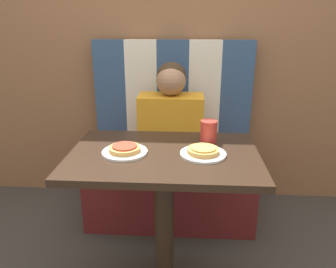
% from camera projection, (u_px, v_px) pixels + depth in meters
% --- Properties ---
extents(wall_back, '(7.00, 0.05, 2.60)m').
position_uv_depth(wall_back, '(174.00, 31.00, 2.35)').
color(wall_back, brown).
rests_on(wall_back, ground_plane).
extents(booth_seat, '(1.15, 0.58, 0.47)m').
position_uv_depth(booth_seat, '(171.00, 185.00, 2.39)').
color(booth_seat, '#5B1919').
rests_on(booth_seat, ground_plane).
extents(booth_backrest, '(1.15, 0.07, 0.78)m').
position_uv_depth(booth_backrest, '(173.00, 94.00, 2.42)').
color(booth_backrest, navy).
rests_on(booth_backrest, booth_seat).
extents(dining_table, '(0.93, 0.63, 0.76)m').
position_uv_depth(dining_table, '(164.00, 174.00, 1.64)').
color(dining_table, black).
rests_on(dining_table, ground_plane).
extents(person, '(0.43, 0.23, 0.65)m').
position_uv_depth(person, '(171.00, 114.00, 2.21)').
color(person, orange).
rests_on(person, booth_seat).
extents(plate_left, '(0.22, 0.22, 0.01)m').
position_uv_depth(plate_left, '(125.00, 152.00, 1.59)').
color(plate_left, white).
rests_on(plate_left, dining_table).
extents(plate_right, '(0.22, 0.22, 0.01)m').
position_uv_depth(plate_right, '(203.00, 154.00, 1.57)').
color(plate_right, white).
rests_on(plate_right, dining_table).
extents(pizza_left, '(0.15, 0.15, 0.03)m').
position_uv_depth(pizza_left, '(125.00, 148.00, 1.59)').
color(pizza_left, '#C68E47').
rests_on(pizza_left, plate_left).
extents(pizza_right, '(0.15, 0.15, 0.03)m').
position_uv_depth(pizza_right, '(203.00, 150.00, 1.56)').
color(pizza_right, '#C68E47').
rests_on(pizza_right, plate_right).
extents(drinking_cup, '(0.09, 0.09, 0.12)m').
position_uv_depth(drinking_cup, '(209.00, 131.00, 1.73)').
color(drinking_cup, '#B23328').
rests_on(drinking_cup, dining_table).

